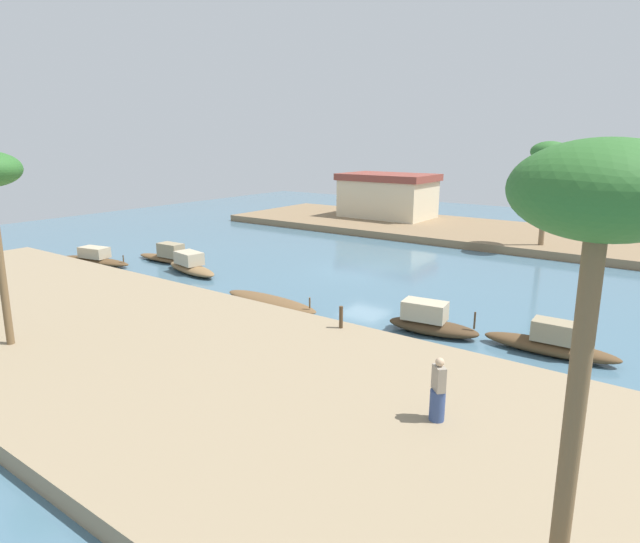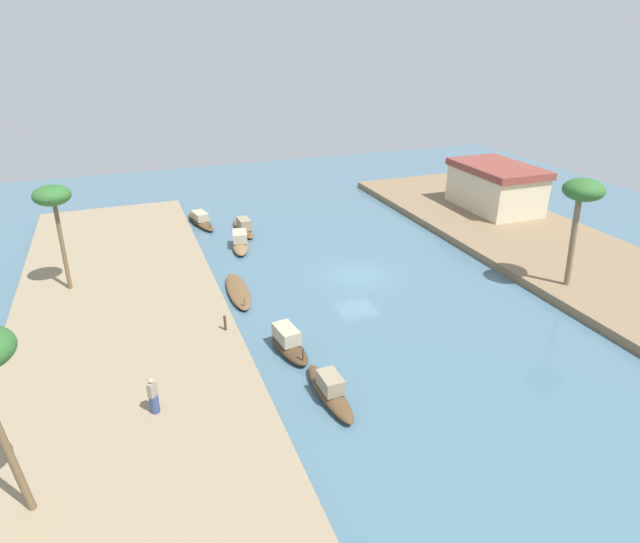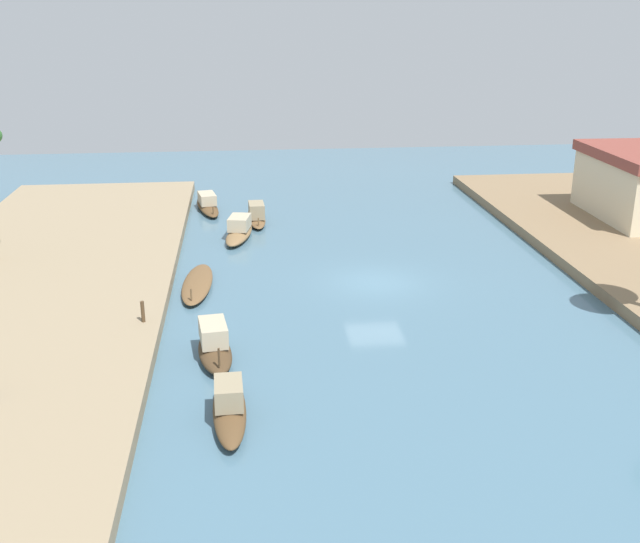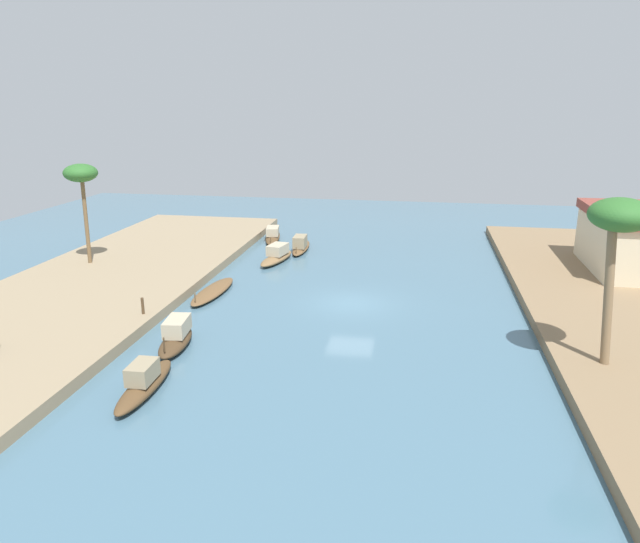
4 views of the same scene
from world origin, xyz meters
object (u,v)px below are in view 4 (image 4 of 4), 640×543
at_px(sampan_near_left_bank, 176,337).
at_px(palm_tree_right_tall, 620,222).
at_px(sampan_downstream_large, 301,245).
at_px(palm_tree_left_near, 81,176).
at_px(sampan_foreground, 273,235).
at_px(riverside_building, 634,240).
at_px(sampan_midstream, 213,291).
at_px(sampan_upstream_small, 277,255).
at_px(mooring_post, 143,306).
at_px(sampan_open_hull, 144,382).

relative_size(sampan_near_left_bank, palm_tree_right_tall, 0.54).
height_order(sampan_downstream_large, palm_tree_left_near, palm_tree_left_near).
bearing_deg(sampan_downstream_large, palm_tree_right_tall, 39.68).
bearing_deg(sampan_foreground, riverside_building, 64.87).
xyz_separation_m(sampan_midstream, sampan_upstream_small, (-7.40, 1.86, 0.24)).
bearing_deg(sampan_upstream_small, mooring_post, -5.25).
height_order(sampan_near_left_bank, sampan_foreground, sampan_near_left_bank).
distance_m(mooring_post, palm_tree_left_near, 12.26).
bearing_deg(sampan_near_left_bank, sampan_foreground, 175.45).
relative_size(sampan_upstream_small, sampan_downstream_large, 0.95).
bearing_deg(mooring_post, sampan_midstream, 160.49).
height_order(sampan_foreground, palm_tree_left_near, palm_tree_left_near).
distance_m(sampan_foreground, riverside_building, 25.08).
height_order(sampan_near_left_bank, mooring_post, mooring_post).
bearing_deg(palm_tree_left_near, sampan_open_hull, 36.70).
bearing_deg(riverside_building, sampan_open_hull, -49.67).
bearing_deg(sampan_midstream, sampan_downstream_large, 168.06).
bearing_deg(palm_tree_left_near, sampan_foreground, 138.16).
height_order(sampan_midstream, sampan_downstream_large, sampan_downstream_large).
height_order(sampan_downstream_large, mooring_post, mooring_post).
bearing_deg(palm_tree_right_tall, palm_tree_left_near, -109.95).
bearing_deg(sampan_open_hull, riverside_building, 127.72).
bearing_deg(riverside_building, palm_tree_left_near, -82.11).
xyz_separation_m(sampan_near_left_bank, palm_tree_left_near, (-10.39, -10.30, 5.59)).
xyz_separation_m(sampan_midstream, mooring_post, (4.90, -1.74, 0.75)).
distance_m(sampan_open_hull, mooring_post, 7.21).
distance_m(sampan_downstream_large, riverside_building, 21.65).
xyz_separation_m(sampan_upstream_small, sampan_downstream_large, (-3.19, 0.99, -0.02)).
relative_size(sampan_upstream_small, mooring_post, 5.42).
xyz_separation_m(palm_tree_right_tall, riverside_building, (-14.26, 5.64, -3.72)).
relative_size(sampan_foreground, sampan_downstream_large, 1.13).
bearing_deg(sampan_near_left_bank, sampan_midstream, -179.80).
relative_size(sampan_foreground, palm_tree_right_tall, 0.80).
height_order(sampan_open_hull, riverside_building, riverside_building).
height_order(sampan_midstream, sampan_open_hull, sampan_open_hull).
xyz_separation_m(sampan_midstream, palm_tree_left_near, (-3.21, -9.37, 5.87)).
xyz_separation_m(sampan_near_left_bank, riverside_building, (-14.52, 23.23, 1.98)).
xyz_separation_m(sampan_upstream_small, palm_tree_left_near, (4.19, -11.24, 5.64)).
bearing_deg(sampan_midstream, riverside_building, 110.05).
height_order(sampan_foreground, sampan_midstream, sampan_foreground).
height_order(sampan_downstream_large, riverside_building, riverside_building).
bearing_deg(sampan_open_hull, sampan_upstream_small, 177.05).
bearing_deg(sampan_midstream, palm_tree_left_near, -105.79).
xyz_separation_m(sampan_midstream, riverside_building, (-7.35, 24.16, 2.25)).
xyz_separation_m(palm_tree_left_near, palm_tree_right_tall, (10.13, 27.89, 0.10)).
relative_size(sampan_upstream_small, palm_tree_left_near, 0.70).
distance_m(sampan_upstream_small, palm_tree_right_tall, 22.70).
bearing_deg(sampan_downstream_large, sampan_midstream, -17.22).
height_order(sampan_near_left_bank, sampan_open_hull, sampan_near_left_bank).
relative_size(sampan_downstream_large, mooring_post, 5.70).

